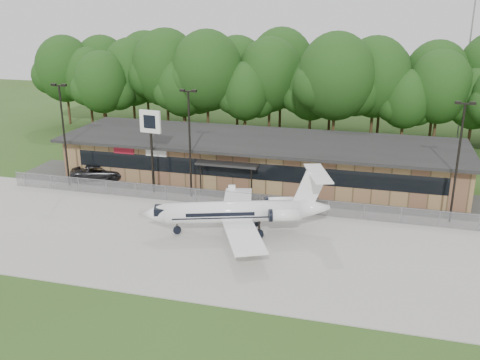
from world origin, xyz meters
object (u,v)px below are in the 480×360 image
(terminal, at_px, (261,158))
(business_jet, at_px, (240,212))
(pole_sign, at_px, (151,130))
(suv, at_px, (99,172))

(terminal, height_order, business_jet, business_jet)
(terminal, distance_m, business_jet, 14.28)
(terminal, relative_size, pole_sign, 5.07)
(terminal, xyz_separation_m, suv, (-16.14, -4.71, -1.38))
(pole_sign, bearing_deg, business_jet, -26.52)
(suv, xyz_separation_m, pole_sign, (7.18, -2.43, 5.40))
(terminal, relative_size, business_jet, 2.73)
(terminal, bearing_deg, pole_sign, -141.41)
(terminal, xyz_separation_m, pole_sign, (-8.95, -7.14, 4.02))
(terminal, distance_m, pole_sign, 12.14)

